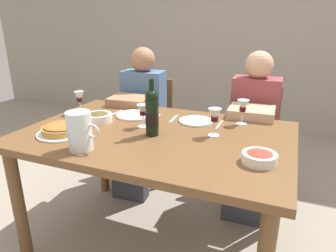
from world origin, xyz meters
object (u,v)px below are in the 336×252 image
at_px(wine_bottle, 152,113).
at_px(chair_left, 150,122).
at_px(dinner_plate_right_setting, 135,115).
at_px(salad_bowl, 259,157).
at_px(baked_tart, 62,129).
at_px(wine_glass_right_diner, 143,111).
at_px(diner_left, 139,117).
at_px(diner_right, 252,129).
at_px(wine_glass_centre, 79,98).
at_px(wine_glass_spare, 243,107).
at_px(dinner_plate_left_setting, 196,121).
at_px(water_pitcher, 80,133).
at_px(chair_right, 254,134).
at_px(wine_glass_left_diner, 215,116).
at_px(dining_table, 156,147).
at_px(olive_bowl, 99,117).

bearing_deg(wine_bottle, chair_left, 116.62).
bearing_deg(chair_left, dinner_plate_right_setting, 102.30).
bearing_deg(chair_left, salad_bowl, 129.77).
bearing_deg(baked_tart, wine_glass_right_diner, 37.91).
bearing_deg(diner_left, diner_right, 177.46).
bearing_deg(wine_bottle, wine_glass_centre, 163.66).
distance_m(wine_glass_spare, diner_right, 0.43).
height_order(baked_tart, salad_bowl, baked_tart).
relative_size(salad_bowl, dinner_plate_right_setting, 0.64).
relative_size(baked_tart, dinner_plate_left_setting, 1.29).
distance_m(water_pitcher, chair_right, 1.48).
xyz_separation_m(wine_glass_left_diner, diner_left, (-0.76, 0.56, -0.25)).
height_order(dining_table, salad_bowl, salad_bowl).
xyz_separation_m(dinner_plate_left_setting, chair_right, (0.29, 0.65, -0.27)).
height_order(wine_bottle, dinner_plate_left_setting, wine_bottle).
bearing_deg(olive_bowl, wine_glass_spare, 19.40).
bearing_deg(dinner_plate_right_setting, wine_bottle, -46.78).
height_order(olive_bowl, wine_glass_left_diner, wine_glass_left_diner).
relative_size(dining_table, salad_bowl, 9.67).
distance_m(dinner_plate_left_setting, diner_left, 0.72).
relative_size(wine_glass_centre, dinner_plate_right_setting, 0.63).
xyz_separation_m(wine_glass_centre, diner_left, (0.18, 0.49, -0.25)).
relative_size(dining_table, dinner_plate_left_setting, 7.10).
bearing_deg(dining_table, wine_glass_centre, 167.33).
xyz_separation_m(wine_glass_left_diner, dinner_plate_right_setting, (-0.57, 0.15, -0.10)).
distance_m(water_pitcher, wine_glass_left_diner, 0.70).
xyz_separation_m(chair_left, chair_right, (0.90, 0.04, 0.00)).
xyz_separation_m(chair_left, diner_left, (0.02, -0.24, 0.12)).
relative_size(dining_table, chair_left, 1.72).
height_order(wine_bottle, chair_right, wine_bottle).
relative_size(salad_bowl, wine_glass_spare, 1.02).
relative_size(baked_tart, diner_right, 0.24).
relative_size(wine_glass_spare, dinner_plate_right_setting, 0.63).
height_order(wine_glass_left_diner, dinner_plate_right_setting, wine_glass_left_diner).
distance_m(water_pitcher, diner_left, 1.04).
distance_m(wine_bottle, baked_tart, 0.51).
bearing_deg(wine_glass_spare, diner_left, 160.69).
xyz_separation_m(water_pitcher, diner_left, (-0.20, 0.99, -0.23)).
bearing_deg(dinner_plate_left_setting, chair_right, 65.74).
xyz_separation_m(water_pitcher, salad_bowl, (0.83, 0.18, -0.06)).
bearing_deg(wine_bottle, dinner_plate_left_setting, 62.95).
height_order(wine_glass_right_diner, wine_glass_spare, wine_glass_spare).
height_order(baked_tart, dinner_plate_left_setting, baked_tart).
bearing_deg(diner_right, diner_left, 0.64).
bearing_deg(dinner_plate_right_setting, dining_table, -41.86).
relative_size(chair_left, chair_right, 1.00).
height_order(wine_bottle, baked_tart, wine_bottle).
bearing_deg(olive_bowl, wine_glass_centre, 154.48).
bearing_deg(dining_table, dinner_plate_left_setting, 59.46).
relative_size(olive_bowl, dinner_plate_left_setting, 0.79).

